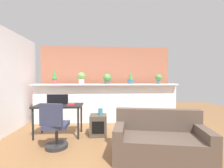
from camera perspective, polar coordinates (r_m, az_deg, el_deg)
name	(u,v)px	position (r m, az deg, el deg)	size (l,w,h in m)	color
ground_plane	(108,152)	(3.14, -1.31, -23.92)	(12.00, 12.00, 0.00)	brown
divider_wall	(106,104)	(4.89, -2.17, -7.33)	(4.46, 0.16, 1.18)	white
plant_shelf	(106,84)	(4.79, -2.16, -0.18)	(4.46, 0.40, 0.04)	white
brick_wall_behind	(106,82)	(5.43, -2.31, 0.56)	(4.46, 0.10, 2.50)	#AD664C
potted_plant_0	(55,77)	(5.00, -20.58, 2.37)	(0.15, 0.15, 0.45)	#B7474C
potted_plant_1	(81,77)	(4.84, -11.32, 2.42)	(0.24, 0.24, 0.36)	silver
potted_plant_2	(107,79)	(4.75, -1.80, 2.01)	(0.25, 0.25, 0.31)	#4C4C51
potted_plant_3	(131,79)	(4.83, 6.93, 1.91)	(0.19, 0.19, 0.37)	#386B84
potted_plant_4	(159,78)	(5.07, 16.92, 2.09)	(0.21, 0.21, 0.30)	#386B84
desk	(59,108)	(3.95, -19.17, -8.51)	(1.10, 0.60, 0.75)	black
tv_monitor	(58,99)	(4.00, -19.57, -5.37)	(0.51, 0.04, 0.24)	black
office_chair	(55,129)	(3.31, -20.45, -15.45)	(0.48, 0.49, 0.91)	#262628
side_cube_shelf	(98,125)	(3.87, -5.11, -14.95)	(0.40, 0.41, 0.50)	#4C4238
vase_on_shelf	(100,111)	(3.79, -4.31, -10.14)	(0.10, 0.10, 0.16)	teal
book_on_desk	(71,104)	(3.78, -14.93, -7.34)	(0.17, 0.13, 0.04)	#B22D33
couch	(160,141)	(2.97, 17.30, -19.64)	(1.67, 1.04, 0.80)	brown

